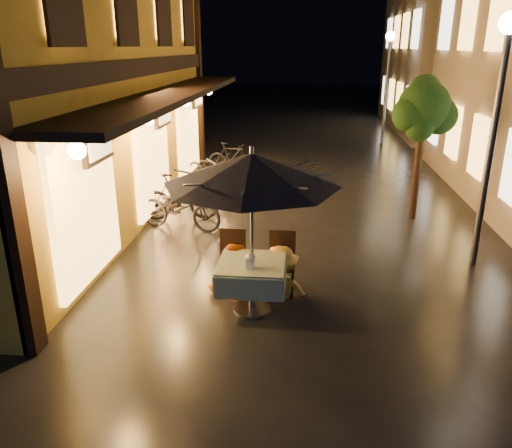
# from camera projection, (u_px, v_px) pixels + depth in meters

# --- Properties ---
(ground) EXTENTS (90.00, 90.00, 0.00)m
(ground) POSITION_uv_depth(u_px,v_px,m) (305.00, 311.00, 7.42)
(ground) COLOR black
(ground) RESTS_ON ground
(west_building) EXTENTS (5.90, 11.40, 7.40)m
(west_building) POSITION_uv_depth(u_px,v_px,m) (38.00, 46.00, 10.45)
(west_building) COLOR gold
(west_building) RESTS_ON ground
(east_building_far) EXTENTS (7.30, 10.30, 7.30)m
(east_building_far) POSITION_uv_depth(u_px,v_px,m) (478.00, 47.00, 22.34)
(east_building_far) COLOR #9E947F
(east_building_far) RESTS_ON ground
(street_tree) EXTENTS (1.43, 1.20, 3.15)m
(street_tree) POSITION_uv_depth(u_px,v_px,m) (424.00, 110.00, 10.60)
(street_tree) COLOR black
(street_tree) RESTS_ON ground
(streetlamp_near) EXTENTS (0.36, 0.36, 4.23)m
(streetlamp_near) POSITION_uv_depth(u_px,v_px,m) (499.00, 98.00, 8.03)
(streetlamp_near) COLOR #59595E
(streetlamp_near) RESTS_ON ground
(streetlamp_far) EXTENTS (0.36, 0.36, 4.23)m
(streetlamp_far) POSITION_uv_depth(u_px,v_px,m) (388.00, 68.00, 19.27)
(streetlamp_far) COLOR #59595E
(streetlamp_far) RESTS_ON ground
(cafe_table) EXTENTS (0.99, 0.99, 0.78)m
(cafe_table) POSITION_uv_depth(u_px,v_px,m) (252.00, 274.00, 7.25)
(cafe_table) COLOR #59595E
(cafe_table) RESTS_ON ground
(patio_umbrella) EXTENTS (2.46, 2.46, 2.46)m
(patio_umbrella) POSITION_uv_depth(u_px,v_px,m) (252.00, 169.00, 6.72)
(patio_umbrella) COLOR #59595E
(patio_umbrella) RESTS_ON ground
(cafe_chair_left) EXTENTS (0.42, 0.42, 0.97)m
(cafe_chair_left) POSITION_uv_depth(u_px,v_px,m) (232.00, 256.00, 7.99)
(cafe_chair_left) COLOR black
(cafe_chair_left) RESTS_ON ground
(cafe_chair_right) EXTENTS (0.42, 0.42, 0.97)m
(cafe_chair_right) POSITION_uv_depth(u_px,v_px,m) (282.00, 258.00, 7.91)
(cafe_chair_right) COLOR black
(cafe_chair_right) RESTS_ON ground
(table_lantern) EXTENTS (0.16, 0.16, 0.25)m
(table_lantern) POSITION_uv_depth(u_px,v_px,m) (250.00, 259.00, 6.93)
(table_lantern) COLOR white
(table_lantern) RESTS_ON cafe_table
(person_orange) EXTENTS (0.89, 0.75, 1.63)m
(person_orange) POSITION_uv_depth(u_px,v_px,m) (232.00, 245.00, 7.70)
(person_orange) COLOR #D85500
(person_orange) RESTS_ON ground
(person_yellow) EXTENTS (1.14, 0.82, 1.59)m
(person_yellow) POSITION_uv_depth(u_px,v_px,m) (280.00, 248.00, 7.64)
(person_yellow) COLOR gold
(person_yellow) RESTS_ON ground
(bicycle_0) EXTENTS (1.95, 1.01, 0.97)m
(bicycle_0) POSITION_uv_depth(u_px,v_px,m) (180.00, 207.00, 10.56)
(bicycle_0) COLOR black
(bicycle_0) RESTS_ON ground
(bicycle_1) EXTENTS (1.83, 0.79, 1.07)m
(bicycle_1) POSITION_uv_depth(u_px,v_px,m) (180.00, 197.00, 11.14)
(bicycle_1) COLOR black
(bicycle_1) RESTS_ON ground
(bicycle_2) EXTENTS (1.61, 1.02, 0.80)m
(bicycle_2) POSITION_uv_depth(u_px,v_px,m) (213.00, 187.00, 12.42)
(bicycle_2) COLOR black
(bicycle_2) RESTS_ON ground
(bicycle_3) EXTENTS (1.54, 0.75, 0.89)m
(bicycle_3) POSITION_uv_depth(u_px,v_px,m) (213.00, 178.00, 13.05)
(bicycle_3) COLOR black
(bicycle_3) RESTS_ON ground
(bicycle_4) EXTENTS (1.76, 1.22, 0.88)m
(bicycle_4) POSITION_uv_depth(u_px,v_px,m) (211.00, 168.00, 14.14)
(bicycle_4) COLOR black
(bicycle_4) RESTS_ON ground
(bicycle_5) EXTENTS (1.58, 0.71, 0.92)m
(bicycle_5) POSITION_uv_depth(u_px,v_px,m) (232.00, 158.00, 15.40)
(bicycle_5) COLOR black
(bicycle_5) RESTS_ON ground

